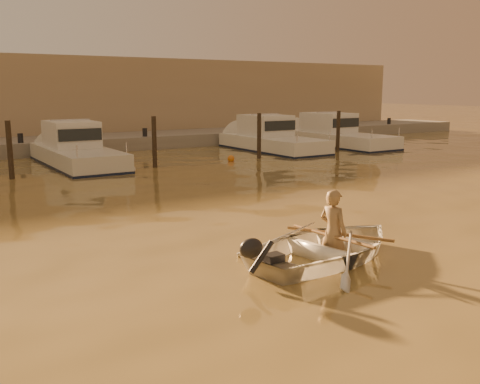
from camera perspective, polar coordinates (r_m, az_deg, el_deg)
ground_plane at (r=10.78m, az=23.43°, el=-6.37°), size 160.00×160.00×0.00m
dinghy at (r=9.87m, az=9.50°, el=-5.69°), size 3.89×3.09×0.72m
person at (r=9.88m, az=9.90°, el=-4.22°), size 0.47×0.63×1.57m
outboard_motor at (r=8.76m, az=3.49°, el=-7.45°), size 0.96×0.56×0.70m
oar_port at (r=10.02m, az=10.40°, el=-4.41°), size 0.86×1.96×0.13m
oar_starboard at (r=9.86m, az=9.71°, el=-4.63°), size 0.08×2.10×0.13m
moored_boat_2 at (r=22.59m, az=-17.03°, el=4.32°), size 2.23×7.49×1.75m
moored_boat_4 at (r=26.92m, az=3.51°, el=5.77°), size 2.39×7.31×1.75m
moored_boat_5 at (r=29.66m, az=10.30°, el=6.09°), size 2.39×7.98×1.75m
piling_1 at (r=19.81m, az=-23.32°, el=3.84°), size 0.18×0.18×2.20m
piling_2 at (r=21.31m, az=-9.12°, el=5.04°), size 0.18×0.18×2.20m
piling_3 at (r=23.75m, az=2.05°, el=5.76°), size 0.18×0.18×2.20m
piling_4 at (r=26.70m, az=10.42°, el=6.16°), size 0.18×0.18×2.20m
fender_c at (r=20.26m, az=-11.49°, el=2.37°), size 0.30×0.30×0.30m
fender_d at (r=22.96m, az=-0.97°, el=3.58°), size 0.30×0.30×0.30m
fender_e at (r=24.63m, az=7.95°, el=3.98°), size 0.30×0.30×0.30m
quay at (r=28.63m, az=-14.94°, el=4.78°), size 52.00×4.00×1.00m
waterfront_building at (r=33.77m, az=-18.05°, el=9.32°), size 46.00×7.00×4.80m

